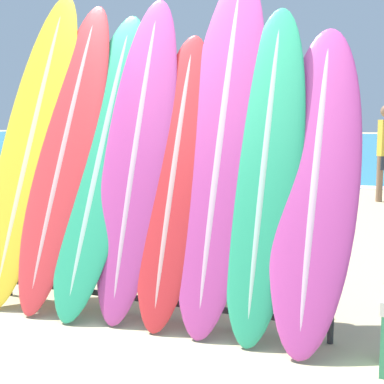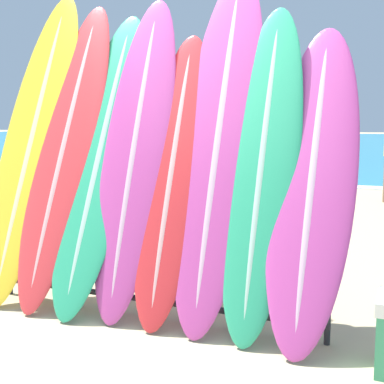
{
  "view_description": "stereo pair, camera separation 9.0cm",
  "coord_description": "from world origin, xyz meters",
  "px_view_note": "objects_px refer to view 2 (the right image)",
  "views": [
    {
      "loc": [
        1.47,
        -2.87,
        1.39
      ],
      "look_at": [
        -0.2,
        1.25,
        0.81
      ],
      "focal_mm": 50.0,
      "sensor_mm": 36.0,
      "label": 1
    },
    {
      "loc": [
        1.56,
        -2.84,
        1.39
      ],
      "look_at": [
        -0.2,
        1.25,
        0.81
      ],
      "focal_mm": 50.0,
      "sensor_mm": 36.0,
      "label": 2
    }
  ],
  "objects_px": {
    "surfboard_slot_1": "(66,149)",
    "surfboard_slot_5": "(219,143)",
    "surfboard_slot_4": "(173,176)",
    "surfboard_rack": "(148,257)",
    "surfboard_slot_2": "(101,157)",
    "surfboard_slot_0": "(33,141)",
    "surfboard_slot_6": "(262,168)",
    "surfboard_slot_7": "(313,181)",
    "surfboard_slot_3": "(136,154)"
  },
  "relations": [
    {
      "from": "surfboard_rack",
      "to": "surfboard_slot_2",
      "type": "distance_m",
      "value": 0.85
    },
    {
      "from": "surfboard_slot_1",
      "to": "surfboard_slot_6",
      "type": "bearing_deg",
      "value": -2.24
    },
    {
      "from": "surfboard_rack",
      "to": "surfboard_slot_6",
      "type": "distance_m",
      "value": 1.05
    },
    {
      "from": "surfboard_slot_4",
      "to": "surfboard_slot_7",
      "type": "bearing_deg",
      "value": 0.92
    },
    {
      "from": "surfboard_slot_1",
      "to": "surfboard_slot_7",
      "type": "distance_m",
      "value": 1.93
    },
    {
      "from": "surfboard_slot_5",
      "to": "surfboard_slot_6",
      "type": "distance_m",
      "value": 0.36
    },
    {
      "from": "surfboard_slot_2",
      "to": "surfboard_slot_0",
      "type": "bearing_deg",
      "value": 176.94
    },
    {
      "from": "surfboard_slot_2",
      "to": "surfboard_slot_7",
      "type": "relative_size",
      "value": 1.11
    },
    {
      "from": "surfboard_slot_0",
      "to": "surfboard_slot_6",
      "type": "distance_m",
      "value": 1.94
    },
    {
      "from": "surfboard_slot_2",
      "to": "surfboard_slot_5",
      "type": "relative_size",
      "value": 0.91
    },
    {
      "from": "surfboard_rack",
      "to": "surfboard_slot_4",
      "type": "bearing_deg",
      "value": 17.75
    },
    {
      "from": "surfboard_slot_3",
      "to": "surfboard_slot_5",
      "type": "height_order",
      "value": "surfboard_slot_5"
    },
    {
      "from": "surfboard_rack",
      "to": "surfboard_slot_1",
      "type": "distance_m",
      "value": 1.1
    },
    {
      "from": "surfboard_slot_3",
      "to": "surfboard_slot_7",
      "type": "height_order",
      "value": "surfboard_slot_3"
    },
    {
      "from": "surfboard_slot_5",
      "to": "surfboard_slot_4",
      "type": "bearing_deg",
      "value": -165.18
    },
    {
      "from": "surfboard_slot_4",
      "to": "surfboard_slot_6",
      "type": "relative_size",
      "value": 0.93
    },
    {
      "from": "surfboard_slot_7",
      "to": "surfboard_slot_0",
      "type": "bearing_deg",
      "value": 177.51
    },
    {
      "from": "surfboard_slot_6",
      "to": "surfboard_slot_0",
      "type": "bearing_deg",
      "value": 177.39
    },
    {
      "from": "surfboard_rack",
      "to": "surfboard_slot_4",
      "type": "height_order",
      "value": "surfboard_slot_4"
    },
    {
      "from": "surfboard_slot_5",
      "to": "surfboard_slot_7",
      "type": "height_order",
      "value": "surfboard_slot_5"
    },
    {
      "from": "surfboard_slot_5",
      "to": "surfboard_slot_6",
      "type": "height_order",
      "value": "surfboard_slot_5"
    },
    {
      "from": "surfboard_slot_3",
      "to": "surfboard_slot_4",
      "type": "relative_size",
      "value": 1.14
    },
    {
      "from": "surfboard_slot_7",
      "to": "surfboard_slot_1",
      "type": "bearing_deg",
      "value": 177.83
    },
    {
      "from": "surfboard_slot_1",
      "to": "surfboard_slot_2",
      "type": "distance_m",
      "value": 0.33
    },
    {
      "from": "surfboard_slot_1",
      "to": "surfboard_slot_7",
      "type": "height_order",
      "value": "surfboard_slot_1"
    },
    {
      "from": "surfboard_slot_2",
      "to": "surfboard_slot_5",
      "type": "distance_m",
      "value": 0.95
    },
    {
      "from": "surfboard_slot_0",
      "to": "surfboard_slot_6",
      "type": "height_order",
      "value": "surfboard_slot_0"
    },
    {
      "from": "surfboard_slot_0",
      "to": "surfboard_slot_7",
      "type": "relative_size",
      "value": 1.21
    },
    {
      "from": "surfboard_slot_1",
      "to": "surfboard_slot_5",
      "type": "height_order",
      "value": "surfboard_slot_5"
    },
    {
      "from": "surfboard_rack",
      "to": "surfboard_slot_6",
      "type": "bearing_deg",
      "value": 5.73
    },
    {
      "from": "surfboard_slot_2",
      "to": "surfboard_slot_7",
      "type": "height_order",
      "value": "surfboard_slot_2"
    },
    {
      "from": "surfboard_slot_5",
      "to": "surfboard_slot_0",
      "type": "bearing_deg",
      "value": 178.87
    },
    {
      "from": "surfboard_rack",
      "to": "surfboard_slot_3",
      "type": "relative_size",
      "value": 1.11
    },
    {
      "from": "surfboard_rack",
      "to": "surfboard_slot_0",
      "type": "relative_size",
      "value": 1.04
    },
    {
      "from": "surfboard_slot_3",
      "to": "surfboard_slot_7",
      "type": "xyz_separation_m",
      "value": [
        1.28,
        -0.03,
        -0.14
      ]
    },
    {
      "from": "surfboard_slot_1",
      "to": "surfboard_slot_3",
      "type": "bearing_deg",
      "value": -4.19
    },
    {
      "from": "surfboard_slot_0",
      "to": "surfboard_slot_1",
      "type": "bearing_deg",
      "value": -4.37
    },
    {
      "from": "surfboard_rack",
      "to": "surfboard_slot_0",
      "type": "distance_m",
      "value": 1.39
    },
    {
      "from": "surfboard_slot_2",
      "to": "surfboard_slot_4",
      "type": "xyz_separation_m",
      "value": [
        0.63,
        -0.08,
        -0.11
      ]
    },
    {
      "from": "surfboard_slot_2",
      "to": "surfboard_slot_6",
      "type": "height_order",
      "value": "surfboard_slot_2"
    },
    {
      "from": "surfboard_slot_3",
      "to": "surfboard_slot_5",
      "type": "xyz_separation_m",
      "value": [
        0.63,
        0.04,
        0.08
      ]
    },
    {
      "from": "surfboard_rack",
      "to": "surfboard_slot_7",
      "type": "distance_m",
      "value": 1.28
    },
    {
      "from": "surfboard_slot_4",
      "to": "surfboard_slot_5",
      "type": "xyz_separation_m",
      "value": [
        0.31,
        0.08,
        0.23
      ]
    },
    {
      "from": "surfboard_slot_1",
      "to": "surfboard_slot_3",
      "type": "xyz_separation_m",
      "value": [
        0.64,
        -0.05,
        -0.02
      ]
    },
    {
      "from": "surfboard_slot_6",
      "to": "surfboard_slot_7",
      "type": "distance_m",
      "value": 0.34
    },
    {
      "from": "surfboard_slot_3",
      "to": "surfboard_slot_1",
      "type": "bearing_deg",
      "value": 175.81
    },
    {
      "from": "surfboard_slot_1",
      "to": "surfboard_slot_5",
      "type": "bearing_deg",
      "value": -0.27
    },
    {
      "from": "surfboard_slot_5",
      "to": "surfboard_slot_6",
      "type": "bearing_deg",
      "value": -9.88
    },
    {
      "from": "surfboard_rack",
      "to": "surfboard_slot_2",
      "type": "relative_size",
      "value": 1.14
    },
    {
      "from": "surfboard_slot_4",
      "to": "surfboard_slot_7",
      "type": "distance_m",
      "value": 0.96
    }
  ]
}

